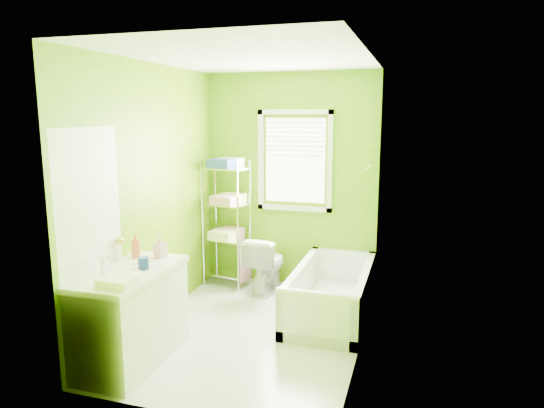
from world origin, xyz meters
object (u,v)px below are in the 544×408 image
(bathtub, at_px, (331,300))
(wire_shelf_unit, at_px, (228,209))
(toilet, at_px, (266,264))
(vanity, at_px, (131,313))

(bathtub, distance_m, wire_shelf_unit, 1.70)
(toilet, relative_size, wire_shelf_unit, 0.43)
(toilet, bearing_deg, vanity, 76.75)
(vanity, height_order, wire_shelf_unit, wire_shelf_unit)
(bathtub, xyz_separation_m, wire_shelf_unit, (-1.39, 0.57, 0.79))
(wire_shelf_unit, bearing_deg, vanity, -91.74)
(toilet, xyz_separation_m, wire_shelf_unit, (-0.52, 0.08, 0.62))
(toilet, distance_m, wire_shelf_unit, 0.81)
(wire_shelf_unit, bearing_deg, toilet, -8.98)
(bathtub, relative_size, wire_shelf_unit, 1.04)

